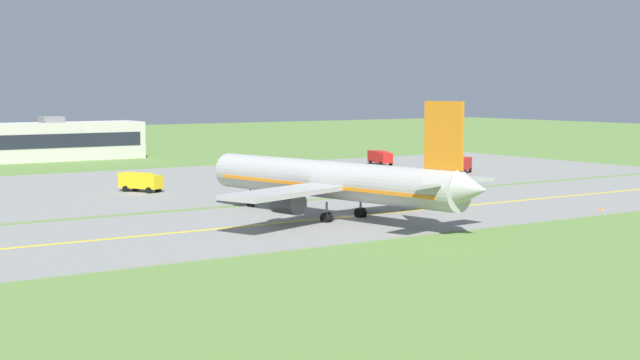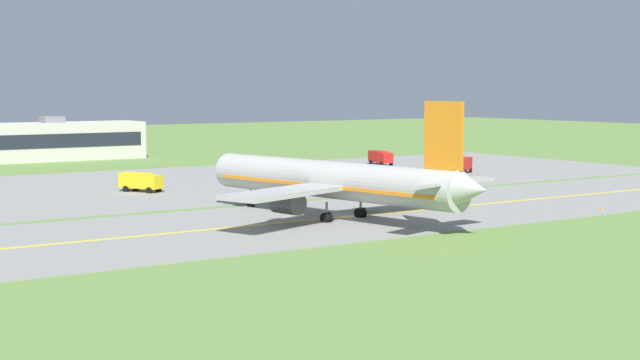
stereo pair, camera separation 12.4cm
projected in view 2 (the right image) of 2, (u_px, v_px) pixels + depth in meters
The scene contains 10 objects.
ground_plane at pixel (348, 217), 100.96m from camera, with size 500.00×500.00×0.00m, color olive.
taxiway_strip at pixel (348, 217), 100.95m from camera, with size 240.00×28.00×0.10m, color gray.
apron_pad at pixel (241, 180), 141.26m from camera, with size 140.00×52.00×0.10m, color gray.
taxiway_centreline at pixel (348, 217), 100.95m from camera, with size 220.00×0.60×0.01m, color yellow.
airplane_lead at pixel (334, 181), 99.30m from camera, with size 32.16×39.43×12.70m.
service_truck_baggage at pixel (141, 181), 125.07m from camera, with size 4.68×6.25×2.60m.
service_truck_fuel at pixel (367, 175), 134.38m from camera, with size 5.28×6.01×2.65m.
service_truck_catering at pixel (462, 165), 152.00m from camera, with size 6.12×5.05×2.60m.
service_truck_pushback at pixel (381, 157), 168.34m from camera, with size 3.08×6.25×2.60m.
traffic_cone_near_edge at pixel (602, 209), 106.05m from camera, with size 0.44×0.44×0.60m, color orange.
Camera 2 is at (-58.00, -81.61, 13.95)m, focal length 52.52 mm.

